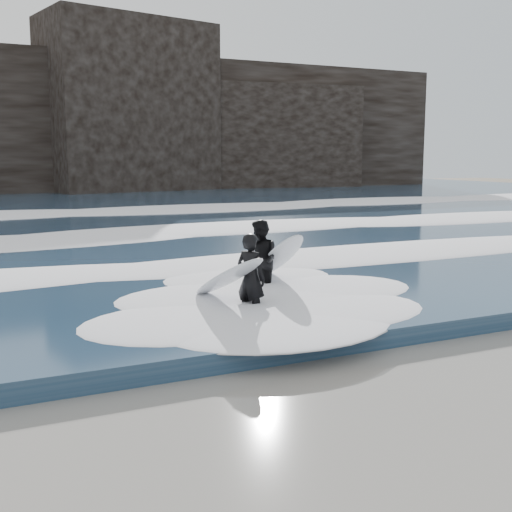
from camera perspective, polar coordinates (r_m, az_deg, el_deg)
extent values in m
plane|color=#837053|center=(5.94, 9.71, -19.02)|extent=(120.00, 120.00, 0.00)
cube|color=navy|center=(33.52, -19.95, 3.84)|extent=(90.00, 52.00, 0.30)
ellipsoid|color=white|center=(13.83, -12.06, -1.20)|extent=(60.00, 3.20, 0.20)
ellipsoid|color=white|center=(20.64, -16.54, 1.95)|extent=(60.00, 4.00, 0.24)
ellipsoid|color=white|center=(29.53, -19.24, 3.85)|extent=(60.00, 4.80, 0.30)
imported|color=black|center=(10.70, -0.46, -1.97)|extent=(0.58, 0.66, 1.51)
ellipsoid|color=silver|center=(10.58, -2.54, -1.94)|extent=(0.82, 2.08, 1.02)
imported|color=black|center=(12.34, 0.40, -0.39)|extent=(0.64, 0.80, 1.57)
ellipsoid|color=silver|center=(12.51, 2.13, 0.00)|extent=(0.80, 2.01, 1.15)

